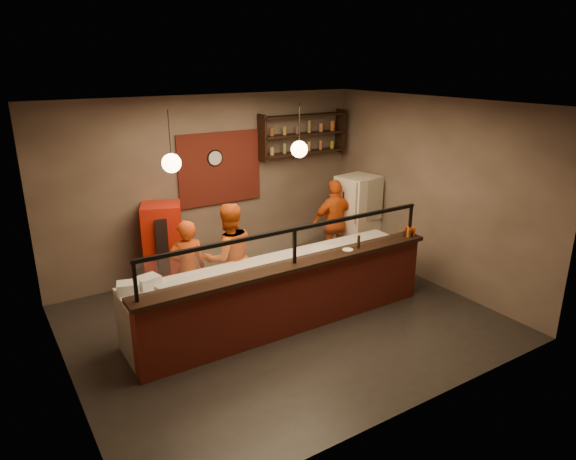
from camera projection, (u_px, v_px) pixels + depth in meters
floor at (283, 322)px, 7.75m from camera, size 6.00×6.00×0.00m
ceiling at (283, 105)px, 6.74m from camera, size 6.00×6.00×0.00m
wall_back at (210, 186)px, 9.25m from camera, size 6.00×0.00×6.00m
wall_left at (55, 264)px, 5.72m from camera, size 0.00×5.00×5.00m
wall_right at (432, 193)px, 8.77m from camera, size 0.00×5.00×5.00m
wall_front at (412, 283)px, 5.24m from camera, size 6.00×0.00×6.00m
brick_patch at (220, 168)px, 9.23m from camera, size 1.60×0.04×1.30m
service_counter at (294, 299)px, 7.36m from camera, size 4.60×0.25×1.00m
counter_ledge at (294, 265)px, 7.19m from camera, size 4.70×0.37×0.06m
worktop_cabinet at (276, 291)px, 7.78m from camera, size 4.60×0.75×0.85m
worktop at (276, 264)px, 7.64m from camera, size 4.60×0.75×0.05m
sneeze_guard at (295, 242)px, 7.08m from camera, size 4.50×0.05×0.52m
wall_shelving at (303, 134)px, 9.81m from camera, size 1.84×0.28×0.85m
wall_clock at (215, 158)px, 9.11m from camera, size 0.30×0.04×0.30m
pendant_left at (171, 163)px, 6.34m from camera, size 0.24×0.24×0.77m
pendant_right at (299, 149)px, 7.31m from camera, size 0.24×0.24×0.77m
cook_left at (188, 269)px, 7.74m from camera, size 0.62×0.47×1.53m
cook_mid at (229, 258)px, 7.89m from camera, size 0.89×0.71×1.73m
cook_right at (335, 223)px, 9.68m from camera, size 1.02×0.54×1.66m
fridge at (357, 218)px, 9.98m from camera, size 0.79×0.75×1.66m
red_cooler at (164, 247)px, 8.70m from camera, size 0.81×0.78×1.49m
pizza_dough at (325, 250)px, 8.11m from camera, size 0.60×0.60×0.01m
prep_tub_a at (128, 288)px, 6.62m from camera, size 0.33×0.29×0.14m
prep_tub_b at (148, 282)px, 6.80m from camera, size 0.34×0.29×0.14m
prep_tub_c at (169, 290)px, 6.53m from camera, size 0.36×0.32×0.15m
rolling_pin at (142, 287)px, 6.75m from camera, size 0.35×0.08×0.06m
condiment_caddy at (409, 233)px, 8.27m from camera, size 0.21×0.19×0.09m
pepper_mill at (359, 242)px, 7.71m from camera, size 0.05×0.05×0.20m
small_plate at (348, 250)px, 7.66m from camera, size 0.18×0.18×0.01m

